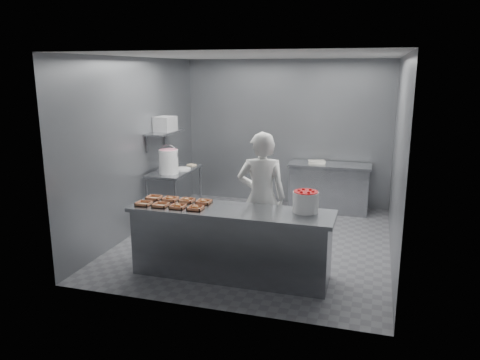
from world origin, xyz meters
name	(u,v)px	position (x,y,z in m)	size (l,w,h in m)	color
floor	(257,240)	(0.00, 0.00, 0.00)	(4.50, 4.50, 0.00)	#4C4C51
ceiling	(259,56)	(0.00, 0.00, 2.80)	(4.50, 4.50, 0.00)	white
wall_back	(286,133)	(0.00, 2.25, 1.40)	(4.00, 0.04, 2.80)	slate
wall_left	(138,146)	(-2.00, 0.00, 1.40)	(0.04, 4.50, 2.80)	slate
wall_right	(398,159)	(2.00, 0.00, 1.40)	(0.04, 4.50, 2.80)	slate
service_counter	(231,243)	(0.00, -1.35, 0.45)	(2.60, 0.70, 0.90)	slate
prep_table	(175,187)	(-1.65, 0.60, 0.59)	(0.60, 1.20, 0.90)	slate
back_counter	(329,187)	(0.90, 1.90, 0.45)	(1.50, 0.60, 0.90)	slate
wall_shelf	(164,132)	(-1.82, 0.60, 1.55)	(0.35, 0.90, 0.03)	slate
tray_0	(144,203)	(-1.14, -1.49, 0.92)	(0.19, 0.18, 0.04)	tan
tray_1	(161,205)	(-0.90, -1.49, 0.92)	(0.19, 0.18, 0.04)	tan
tray_2	(178,206)	(-0.66, -1.49, 0.92)	(0.19, 0.18, 0.06)	tan
tray_3	(195,208)	(-0.42, -1.49, 0.92)	(0.19, 0.18, 0.06)	tan
tray_4	(154,198)	(-1.14, -1.21, 0.92)	(0.19, 0.18, 0.04)	tan
tray_5	(170,199)	(-0.90, -1.21, 0.92)	(0.19, 0.18, 0.06)	tan
tray_6	(187,200)	(-0.66, -1.21, 0.92)	(0.19, 0.18, 0.06)	tan
tray_7	(204,202)	(-0.42, -1.21, 0.92)	(0.19, 0.18, 0.06)	tan
worker	(261,198)	(0.25, -0.75, 0.91)	(0.66, 0.43, 1.81)	silver
strawberry_tub	(306,201)	(0.92, -1.20, 1.04)	(0.32, 0.32, 0.26)	white
glaze_bucket	(169,161)	(-1.62, 0.31, 1.11)	(0.34, 0.32, 0.49)	white
bucket_lid	(182,169)	(-1.53, 0.65, 0.91)	(0.31, 0.31, 0.02)	white
rag	(192,165)	(-1.51, 1.04, 0.91)	(0.14, 0.12, 0.02)	#CCB28C
appliance	(165,124)	(-1.82, 0.65, 1.69)	(0.30, 0.34, 0.25)	gray
paper_stack	(317,162)	(0.65, 1.90, 0.92)	(0.30, 0.22, 0.05)	silver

